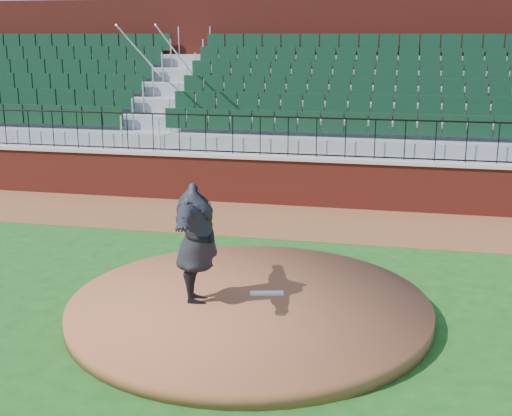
# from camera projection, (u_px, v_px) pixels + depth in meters

# --- Properties ---
(ground) EXTENTS (90.00, 90.00, 0.00)m
(ground) POSITION_uv_depth(u_px,v_px,m) (236.00, 306.00, 11.26)
(ground) COLOR #174C15
(ground) RESTS_ON ground
(warning_track) EXTENTS (34.00, 3.20, 0.01)m
(warning_track) POSITION_uv_depth(u_px,v_px,m) (291.00, 221.00, 16.37)
(warning_track) COLOR brown
(warning_track) RESTS_ON ground
(field_wall) EXTENTS (34.00, 0.35, 1.20)m
(field_wall) POSITION_uv_depth(u_px,v_px,m) (301.00, 183.00, 17.73)
(field_wall) COLOR maroon
(field_wall) RESTS_ON ground
(wall_cap) EXTENTS (34.00, 0.45, 0.10)m
(wall_cap) POSITION_uv_depth(u_px,v_px,m) (302.00, 158.00, 17.57)
(wall_cap) COLOR #B7B7B7
(wall_cap) RESTS_ON field_wall
(wall_railing) EXTENTS (34.00, 0.05, 1.00)m
(wall_railing) POSITION_uv_depth(u_px,v_px,m) (302.00, 137.00, 17.43)
(wall_railing) COLOR black
(wall_railing) RESTS_ON wall_cap
(seating_stands) EXTENTS (34.00, 5.10, 4.60)m
(seating_stands) POSITION_uv_depth(u_px,v_px,m) (317.00, 107.00, 19.88)
(seating_stands) COLOR gray
(seating_stands) RESTS_ON ground
(concourse_wall) EXTENTS (34.00, 0.50, 5.50)m
(concourse_wall) POSITION_uv_depth(u_px,v_px,m) (328.00, 84.00, 22.42)
(concourse_wall) COLOR maroon
(concourse_wall) RESTS_ON ground
(pitchers_mound) EXTENTS (5.76, 5.76, 0.25)m
(pitchers_mound) POSITION_uv_depth(u_px,v_px,m) (249.00, 308.00, 10.87)
(pitchers_mound) COLOR brown
(pitchers_mound) RESTS_ON ground
(pitching_rubber) EXTENTS (0.56, 0.26, 0.04)m
(pitching_rubber) POSITION_uv_depth(u_px,v_px,m) (267.00, 293.00, 11.09)
(pitching_rubber) COLOR white
(pitching_rubber) RESTS_ON pitchers_mound
(pitcher) EXTENTS (1.13, 2.45, 1.93)m
(pitcher) POSITION_uv_depth(u_px,v_px,m) (196.00, 243.00, 10.57)
(pitcher) COLOR black
(pitcher) RESTS_ON pitchers_mound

